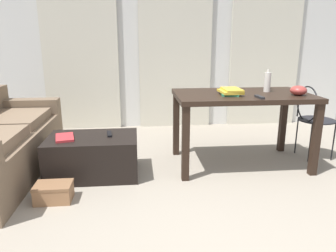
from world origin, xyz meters
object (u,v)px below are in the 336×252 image
bottle_far (267,82)px  tv_remote_on_table (260,97)px  bowl (298,90)px  shoebox (54,192)px  craft_table (242,103)px  magazine (65,137)px  wire_chair (312,114)px  bottle_near (268,82)px  tv_remote_primary (109,134)px  coffee_table (93,156)px  book_stack (230,92)px

bottle_far → tv_remote_on_table: (-0.23, -0.37, -0.10)m
bowl → shoebox: 2.55m
craft_table → magazine: bearing=-174.5°
wire_chair → magazine: bearing=-173.7°
bottle_near → shoebox: size_ratio=0.63×
tv_remote_primary → coffee_table: bearing=-170.1°
bowl → book_stack: size_ratio=0.57×
craft_table → tv_remote_on_table: (0.07, -0.30, 0.11)m
bowl → book_stack: 0.69m
tv_remote_primary → book_stack: bearing=-6.1°
book_stack → coffee_table: bearing=-177.2°
wire_chair → bottle_far: size_ratio=3.51×
bottle_near → coffee_table: bearing=-167.9°
bottle_near → book_stack: bearing=-147.0°
craft_table → bottle_far: bottle_far is taller
wire_chair → shoebox: size_ratio=2.72×
bowl → tv_remote_on_table: bowl is taller
craft_table → bottle_near: (0.38, 0.28, 0.18)m
bottle_near → book_stack: bottle_near is taller
wire_chair → magazine: 2.74m
craft_table → tv_remote_on_table: size_ratio=9.29×
craft_table → bottle_far: (0.30, 0.07, 0.21)m
craft_table → magazine: size_ratio=5.14×
book_stack → magazine: bearing=-176.5°
tv_remote_on_table → tv_remote_primary: bearing=168.3°
magazine → shoebox: 0.61m
bowl → shoebox: bowl is taller
bottle_near → bottle_far: bearing=-113.7°
book_stack → tv_remote_primary: bearing=-179.2°
bowl → tv_remote_primary: (-1.94, 0.08, -0.43)m
craft_table → wire_chair: size_ratio=1.68×
wire_chair → bottle_near: (-0.50, 0.15, 0.35)m
wire_chair → bottle_near: bearing=163.1°
bowl → shoebox: bearing=-168.0°
coffee_table → book_stack: size_ratio=3.06×
craft_table → tv_remote_primary: 1.44m
bottle_near → tv_remote_primary: bottle_near is taller
bottle_far → shoebox: 2.43m
bottle_near → tv_remote_primary: (-1.80, -0.37, -0.46)m
wire_chair → shoebox: bearing=-163.6°
craft_table → tv_remote_primary: bearing=-176.2°
bottle_far → tv_remote_primary: bottle_far is taller
tv_remote_on_table → shoebox: tv_remote_on_table is taller
tv_remote_primary → shoebox: tv_remote_primary is taller
bottle_far → magazine: bearing=-173.3°
coffee_table → magazine: magazine is taller
bottle_near → magazine: 2.32m
bottle_near → tv_remote_on_table: bearing=-118.6°
craft_table → tv_remote_on_table: 0.33m
bottle_near → bowl: bottle_near is taller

